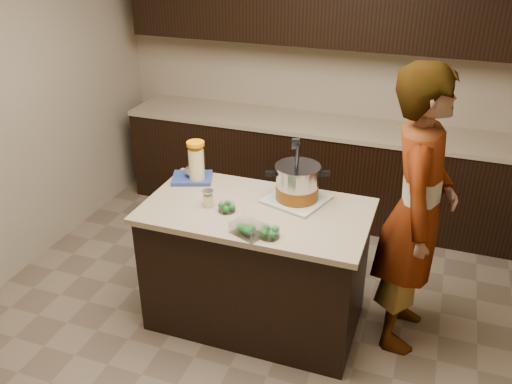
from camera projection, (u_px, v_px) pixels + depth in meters
ground_plane at (256, 318)px, 3.90m from camera, size 4.00×4.00×0.00m
room_shell at (256, 85)px, 3.11m from camera, size 4.04×4.04×2.72m
back_cabinets at (320, 117)px, 4.92m from camera, size 3.60×0.63×2.33m
island at (256, 266)px, 3.69m from camera, size 1.46×0.81×0.90m
dish_towel at (297, 199)px, 3.57m from camera, size 0.45×0.45×0.02m
stock_pot at (297, 185)px, 3.52m from camera, size 0.40×0.38×0.42m
lemonade_pitcher at (196, 164)px, 3.77m from camera, size 0.13×0.13×0.30m
mason_jar at (208, 199)px, 3.49m from camera, size 0.09×0.09×0.12m
broccoli_tub_left at (227, 208)px, 3.44m from camera, size 0.12×0.12×0.05m
broccoli_tub_right at (269, 233)px, 3.16m from camera, size 0.16×0.16×0.06m
broccoli_tub_rect at (248, 229)px, 3.19m from camera, size 0.24×0.21×0.07m
blue_tray at (193, 175)px, 3.84m from camera, size 0.33×0.30×0.10m
person at (417, 213)px, 3.35m from camera, size 0.46×0.69×1.88m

